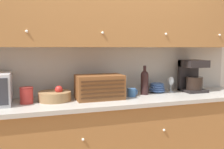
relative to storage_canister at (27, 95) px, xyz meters
name	(u,v)px	position (x,y,z in m)	size (l,w,h in m)	color
wall_back	(105,60)	(0.87, 0.32, 0.30)	(5.65, 0.06, 2.60)	silver
counter_unit	(115,141)	(0.87, -0.02, -0.54)	(3.27, 0.65, 0.92)	#A36B38
backsplash_panel	(106,70)	(0.87, 0.28, 0.19)	(3.25, 0.01, 0.53)	#B7B2A8
upper_cabinets	(125,11)	(1.04, 0.11, 0.84)	(3.25, 0.37, 0.78)	#A36B38
storage_canister	(27,95)	(0.00, 0.00, 0.00)	(0.13, 0.13, 0.15)	#B22D28
fruit_basket	(55,96)	(0.26, 0.03, -0.03)	(0.32, 0.32, 0.15)	#937047
bread_box	(99,87)	(0.71, -0.02, 0.05)	(0.48, 0.28, 0.25)	brown
mug	(132,92)	(1.07, 0.00, -0.03)	(0.11, 0.09, 0.09)	#38669E
wine_bottle	(145,81)	(1.25, 0.06, 0.07)	(0.09, 0.09, 0.33)	black
bowl_stack_on_counter	(157,88)	(1.45, 0.14, -0.02)	(0.19, 0.19, 0.12)	#3D5B93
wine_glass	(171,81)	(1.63, 0.13, 0.05)	(0.07, 0.07, 0.18)	silver
coffee_maker	(192,76)	(1.89, 0.07, 0.11)	(0.26, 0.26, 0.38)	black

